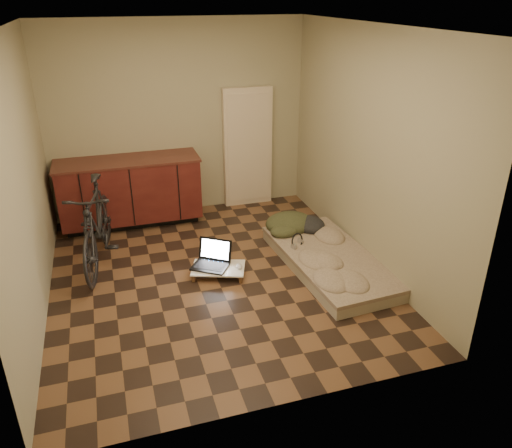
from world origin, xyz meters
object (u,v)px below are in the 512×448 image
object	(u,v)px
lap_desk	(218,268)
futon	(330,261)
bicycle	(96,221)
laptop	(212,261)

from	to	relation	value
lap_desk	futon	bearing A→B (deg)	9.97
futon	lap_desk	xyz separation A→B (m)	(-1.26, 0.21, 0.00)
bicycle	lap_desk	bearing A→B (deg)	-18.28
lap_desk	laptop	world-z (taller)	laptop
bicycle	laptop	world-z (taller)	bicycle
futon	laptop	xyz separation A→B (m)	(-1.32, 0.29, 0.07)
lap_desk	laptop	xyz separation A→B (m)	(-0.06, 0.08, 0.06)
bicycle	laptop	bearing A→B (deg)	-16.56
laptop	lap_desk	bearing A→B (deg)	-19.15
bicycle	lap_desk	xyz separation A→B (m)	(1.24, -0.67, -0.46)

